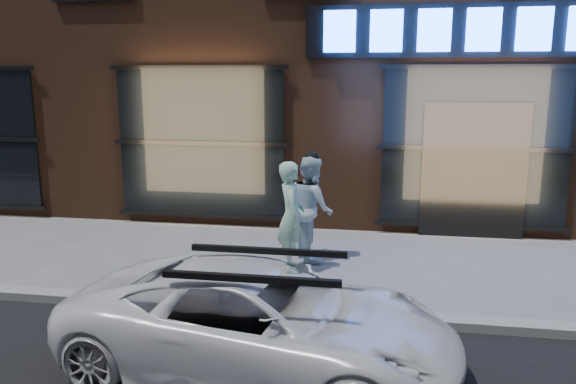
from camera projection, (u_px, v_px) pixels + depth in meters
name	position (u px, v px, depth m)	size (l,w,h in m)	color
ground	(521.00, 333.00, 6.35)	(90.00, 90.00, 0.00)	slate
curb	(522.00, 328.00, 6.33)	(60.00, 0.25, 0.12)	gray
man_bowtie	(291.00, 216.00, 8.25)	(0.60, 0.39, 1.64)	#A8DDC6
man_cap	(311.00, 208.00, 8.78)	(0.80, 0.62, 1.65)	white
white_suv	(261.00, 321.00, 5.41)	(1.76, 3.83, 1.06)	white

